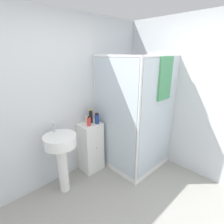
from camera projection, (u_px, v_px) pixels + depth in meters
The scene contains 9 objects.
wall_back at pixel (55, 103), 2.53m from camera, with size 6.40×0.06×2.50m, color silver.
wall_right at pixel (223, 104), 2.47m from camera, with size 0.06×6.40×2.50m, color silver.
shower_enclosure at pixel (134, 139), 3.09m from camera, with size 0.97×1.00×1.92m.
vanity_cabinet at pixel (91, 147), 2.97m from camera, with size 0.35×0.33×0.85m.
sink at pixel (61, 150), 2.41m from camera, with size 0.44×0.44×1.02m.
soap_dispenser at pixel (89, 122), 2.73m from camera, with size 0.06×0.06×0.16m.
shampoo_bottle_tall_black at pixel (91, 116), 2.84m from camera, with size 0.06×0.06×0.24m.
shampoo_bottle_blue at pixel (97, 119), 2.81m from camera, with size 0.07×0.07×0.17m.
lotion_bottle_white at pixel (87, 120), 2.86m from camera, with size 0.05×0.05×0.13m.
Camera 1 is at (-1.07, -0.64, 1.94)m, focal length 28.00 mm.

